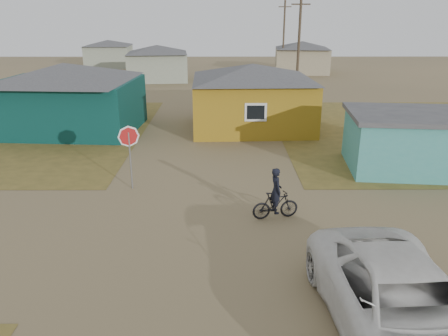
# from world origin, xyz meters

# --- Properties ---
(ground) EXTENTS (120.00, 120.00, 0.00)m
(ground) POSITION_xyz_m (0.00, 0.00, 0.00)
(ground) COLOR olive
(grass_ne) EXTENTS (20.00, 18.00, 0.00)m
(grass_ne) POSITION_xyz_m (14.00, 13.00, 0.01)
(grass_ne) COLOR olive
(grass_ne) RESTS_ON ground
(house_teal) EXTENTS (8.93, 7.08, 4.00)m
(house_teal) POSITION_xyz_m (-8.50, 13.50, 2.05)
(house_teal) COLOR #08312D
(house_teal) RESTS_ON ground
(house_yellow) EXTENTS (7.72, 6.76, 3.90)m
(house_yellow) POSITION_xyz_m (2.50, 14.00, 2.00)
(house_yellow) COLOR #997317
(house_yellow) RESTS_ON ground
(shed_turquoise) EXTENTS (6.71, 4.93, 2.60)m
(shed_turquoise) POSITION_xyz_m (9.50, 6.50, 1.31)
(shed_turquoise) COLOR teal
(shed_turquoise) RESTS_ON ground
(house_pale_west) EXTENTS (7.04, 6.15, 3.60)m
(house_pale_west) POSITION_xyz_m (-6.00, 34.00, 1.86)
(house_pale_west) COLOR gray
(house_pale_west) RESTS_ON ground
(house_beige_east) EXTENTS (6.95, 6.05, 3.60)m
(house_beige_east) POSITION_xyz_m (10.00, 40.00, 1.86)
(house_beige_east) COLOR gray
(house_beige_east) RESTS_ON ground
(house_pale_north) EXTENTS (6.28, 5.81, 3.40)m
(house_pale_north) POSITION_xyz_m (-14.00, 46.00, 1.75)
(house_pale_north) COLOR gray
(house_pale_north) RESTS_ON ground
(utility_pole_near) EXTENTS (1.40, 0.20, 8.00)m
(utility_pole_near) POSITION_xyz_m (6.50, 22.00, 4.14)
(utility_pole_near) COLOR #453829
(utility_pole_near) RESTS_ON ground
(utility_pole_far) EXTENTS (1.40, 0.20, 8.00)m
(utility_pole_far) POSITION_xyz_m (7.50, 38.00, 4.14)
(utility_pole_far) COLOR #453829
(utility_pole_far) RESTS_ON ground
(stop_sign) EXTENTS (0.85, 0.07, 2.61)m
(stop_sign) POSITION_xyz_m (-2.97, 4.21, 1.91)
(stop_sign) COLOR gray
(stop_sign) RESTS_ON ground
(cyclist) EXTENTS (1.69, 0.77, 1.84)m
(cyclist) POSITION_xyz_m (2.52, 1.46, 0.67)
(cyclist) COLOR black
(cyclist) RESTS_ON ground
(vehicle) EXTENTS (3.26, 6.43, 1.74)m
(vehicle) POSITION_xyz_m (4.54, -4.55, 0.87)
(vehicle) COLOR white
(vehicle) RESTS_ON ground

